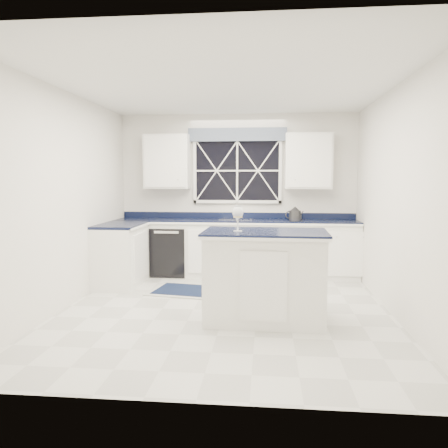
# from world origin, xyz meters

# --- Properties ---
(ground) EXTENTS (4.50, 4.50, 0.00)m
(ground) POSITION_xyz_m (0.00, 0.00, 0.00)
(ground) COLOR silver
(ground) RESTS_ON ground
(back_wall) EXTENTS (4.00, 0.10, 2.70)m
(back_wall) POSITION_xyz_m (0.00, 2.25, 1.35)
(back_wall) COLOR silver
(back_wall) RESTS_ON ground
(base_cabinets) EXTENTS (3.99, 1.60, 0.90)m
(base_cabinets) POSITION_xyz_m (-0.33, 1.78, 0.45)
(base_cabinets) COLOR white
(base_cabinets) RESTS_ON ground
(countertop) EXTENTS (3.98, 0.64, 0.04)m
(countertop) POSITION_xyz_m (0.00, 1.95, 0.92)
(countertop) COLOR black
(countertop) RESTS_ON base_cabinets
(dishwasher) EXTENTS (0.60, 0.58, 0.82)m
(dishwasher) POSITION_xyz_m (-1.10, 1.95, 0.41)
(dishwasher) COLOR black
(dishwasher) RESTS_ON ground
(window) EXTENTS (1.65, 0.09, 1.26)m
(window) POSITION_xyz_m (0.00, 2.20, 1.83)
(window) COLOR black
(window) RESTS_ON ground
(upper_cabinets) EXTENTS (3.10, 0.34, 0.90)m
(upper_cabinets) POSITION_xyz_m (0.00, 2.08, 1.90)
(upper_cabinets) COLOR white
(upper_cabinets) RESTS_ON ground
(faucet) EXTENTS (0.05, 0.20, 0.30)m
(faucet) POSITION_xyz_m (0.00, 2.14, 1.10)
(faucet) COLOR silver
(faucet) RESTS_ON countertop
(island) EXTENTS (1.41, 0.87, 1.03)m
(island) POSITION_xyz_m (0.49, -0.33, 0.52)
(island) COLOR white
(island) RESTS_ON ground
(rug) EXTENTS (1.39, 0.97, 0.02)m
(rug) POSITION_xyz_m (-0.50, 0.85, 0.01)
(rug) COLOR #A6A6A1
(rug) RESTS_ON ground
(kettle) EXTENTS (0.31, 0.24, 0.23)m
(kettle) POSITION_xyz_m (0.96, 1.95, 1.04)
(kettle) COLOR #2D2D2F
(kettle) RESTS_ON countertop
(wine_glass) EXTENTS (0.12, 0.12, 0.29)m
(wine_glass) POSITION_xyz_m (0.18, -0.39, 1.24)
(wine_glass) COLOR white
(wine_glass) RESTS_ON island
(soap_bottle) EXTENTS (0.09, 0.09, 0.17)m
(soap_bottle) POSITION_xyz_m (1.04, 2.15, 1.02)
(soap_bottle) COLOR silver
(soap_bottle) RESTS_ON countertop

